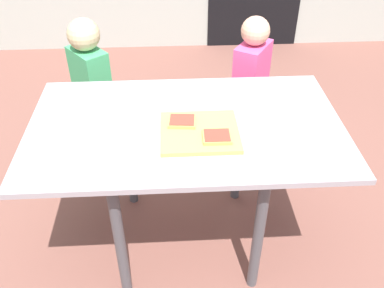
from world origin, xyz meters
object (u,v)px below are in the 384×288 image
at_px(dining_table, 186,140).
at_px(cutting_board, 200,132).
at_px(child_left, 92,88).
at_px(child_right, 250,88).
at_px(pizza_slice_near_right, 217,137).
at_px(pizza_slice_far_left, 182,121).
at_px(plate_white_left, 87,119).

xyz_separation_m(dining_table, cutting_board, (0.06, -0.08, 0.10)).
height_order(child_left, child_right, child_right).
xyz_separation_m(pizza_slice_near_right, pizza_slice_far_left, (-0.14, 0.12, 0.00)).
xyz_separation_m(plate_white_left, child_left, (-0.09, 0.62, -0.19)).
distance_m(dining_table, pizza_slice_far_left, 0.12).
bearing_deg(dining_table, child_right, 57.16).
xyz_separation_m(dining_table, plate_white_left, (-0.44, 0.05, 0.09)).
bearing_deg(child_left, pizza_slice_near_right, -51.47).
bearing_deg(pizza_slice_near_right, child_left, 128.53).
xyz_separation_m(pizza_slice_far_left, child_right, (0.43, 0.65, -0.22)).
distance_m(cutting_board, child_left, 0.97).
relative_size(cutting_board, pizza_slice_near_right, 2.79).
bearing_deg(pizza_slice_near_right, pizza_slice_far_left, 139.00).
bearing_deg(plate_white_left, child_left, 97.87).
bearing_deg(dining_table, pizza_slice_near_right, -48.79).
height_order(pizza_slice_near_right, child_left, child_left).
relative_size(cutting_board, child_right, 0.33).
xyz_separation_m(dining_table, pizza_slice_far_left, (-0.02, -0.02, 0.12)).
height_order(pizza_slice_near_right, pizza_slice_far_left, same).
bearing_deg(child_right, child_left, 177.72).
distance_m(dining_table, plate_white_left, 0.45).
height_order(pizza_slice_far_left, child_left, child_left).
distance_m(pizza_slice_far_left, child_left, 0.88).
bearing_deg(child_left, dining_table, -52.06).
bearing_deg(pizza_slice_far_left, child_right, 56.92).
height_order(cutting_board, child_right, child_right).
distance_m(plate_white_left, child_left, 0.65).
bearing_deg(child_left, plate_white_left, -82.13).
distance_m(plate_white_left, child_right, 1.04).
relative_size(pizza_slice_near_right, pizza_slice_far_left, 0.94).
xyz_separation_m(cutting_board, child_left, (-0.58, 0.75, -0.19)).
bearing_deg(child_right, pizza_slice_near_right, -110.28).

